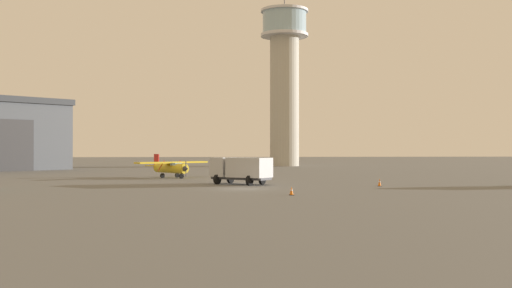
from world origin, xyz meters
TOP-DOWN VIEW (x-y plane):
  - ground_plane at (0.00, 0.00)m, footprint 400.00×400.00m
  - control_tower at (13.46, 69.11)m, footprint 9.76×9.76m
  - airplane_yellow at (-7.45, 21.03)m, footprint 8.77×7.56m
  - truck_box_silver at (0.31, 6.55)m, footprint 6.29×5.76m
  - traffic_cone_near_left at (3.25, -7.63)m, footprint 0.36×0.36m
  - traffic_cone_near_right at (13.32, 2.59)m, footprint 0.36×0.36m

SIDE VIEW (x-z plane):
  - ground_plane at x=0.00m, z-range 0.00..0.00m
  - traffic_cone_near_left at x=3.25m, z-range 0.00..0.67m
  - traffic_cone_near_right at x=13.32m, z-range -0.01..0.73m
  - airplane_yellow at x=-7.45m, z-range -0.10..2.80m
  - truck_box_silver at x=0.31m, z-range 0.23..2.92m
  - control_tower at x=13.46m, z-range 0.54..36.74m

